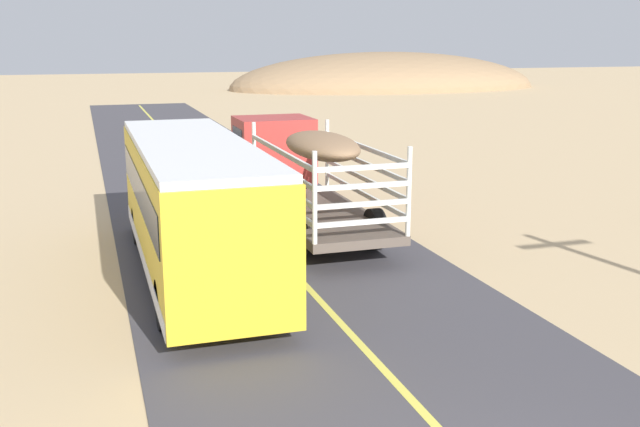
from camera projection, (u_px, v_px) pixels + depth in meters
name	position (u px, v px, depth m)	size (l,w,h in m)	color
livestock_truck	(291.00, 160.00, 23.40)	(2.53, 9.70, 3.02)	#B2332D
bus	(194.00, 204.00, 17.38)	(2.54, 10.00, 3.21)	gold
distant_hill	(386.00, 88.00, 84.74)	(36.35, 19.32, 8.14)	#957553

